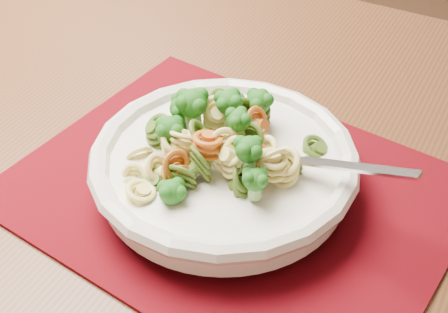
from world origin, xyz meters
The scene contains 5 objects.
dining_table centered at (0.71, -0.32, 0.63)m, with size 1.40×1.03×0.75m.
placemat centered at (0.73, -0.36, 0.75)m, with size 0.41×0.32×0.00m, color #520307.
pasta_bowl centered at (0.72, -0.37, 0.78)m, with size 0.26×0.26×0.05m.
pasta_broccoli_heap centered at (0.72, -0.37, 0.79)m, with size 0.22×0.22×0.06m, color #E1CE6F, non-canonical shape.
fork centered at (0.76, -0.34, 0.79)m, with size 0.19×0.02×0.01m, color silver, non-canonical shape.
Camera 1 is at (1.00, -0.71, 1.17)m, focal length 50.00 mm.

